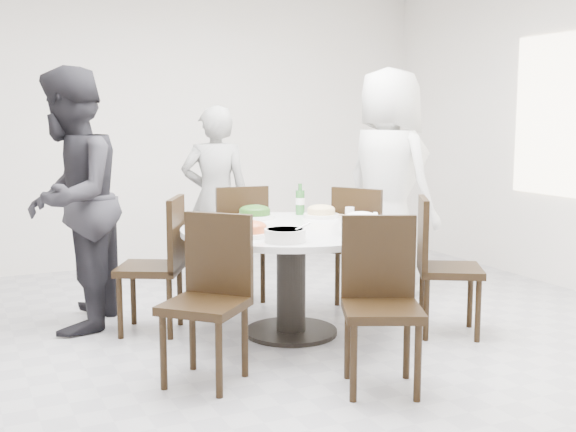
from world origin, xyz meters
name	(u,v)px	position (x,y,z in m)	size (l,w,h in m)	color
floor	(273,350)	(0.00, 0.00, 0.00)	(6.00, 6.00, 0.01)	#A9A8AD
wall_back	(149,125)	(0.00, 3.00, 1.40)	(6.00, 0.01, 2.80)	white
dining_table	(291,281)	(0.25, 0.26, 0.38)	(1.50, 1.50, 0.75)	white
chair_ne	(367,245)	(1.14, 0.73, 0.47)	(0.42, 0.42, 0.95)	black
chair_n	(237,243)	(0.25, 1.29, 0.47)	(0.42, 0.42, 0.95)	black
chair_nw	(150,265)	(-0.61, 0.73, 0.47)	(0.42, 0.42, 0.95)	black
chair_sw	(204,301)	(-0.58, -0.36, 0.47)	(0.42, 0.42, 0.95)	black
chair_s	(382,306)	(0.26, -0.87, 0.47)	(0.42, 0.42, 0.95)	black
chair_se	(450,267)	(1.24, -0.20, 0.47)	(0.42, 0.42, 0.95)	black
diner_right	(388,182)	(1.50, 0.97, 0.95)	(0.93, 0.60, 1.89)	silver
diner_middle	(216,199)	(0.22, 1.68, 0.79)	(0.58, 0.38, 1.58)	black
diner_left	(70,200)	(-1.08, 1.03, 0.92)	(0.89, 0.70, 1.84)	black
dish_greens	(255,213)	(0.19, 0.75, 0.79)	(0.29, 0.29, 0.08)	white
dish_pale	(321,213)	(0.66, 0.59, 0.79)	(0.26, 0.26, 0.07)	white
dish_orange	(220,223)	(-0.20, 0.44, 0.78)	(0.24, 0.24, 0.07)	white
dish_redbrown	(359,221)	(0.70, 0.11, 0.78)	(0.28, 0.28, 0.07)	white
dish_tofu	(249,230)	(-0.14, 0.05, 0.79)	(0.29, 0.29, 0.08)	white
rice_bowl	(361,226)	(0.53, -0.19, 0.80)	(0.25, 0.25, 0.11)	silver
soup_bowl	(285,235)	(-0.02, -0.22, 0.79)	(0.25, 0.25, 0.08)	white
beverage_bottle	(300,199)	(0.58, 0.78, 0.87)	(0.07, 0.07, 0.24)	#2A692B
tea_cups	(252,210)	(0.24, 0.92, 0.79)	(0.07, 0.07, 0.08)	white
chopsticks	(254,214)	(0.26, 0.92, 0.76)	(0.24, 0.04, 0.01)	tan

